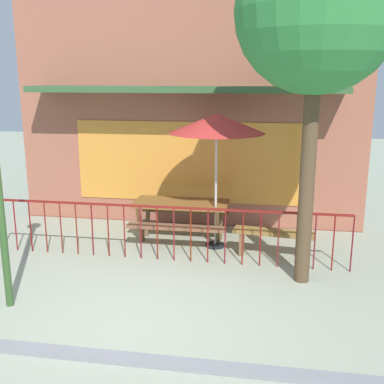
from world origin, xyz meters
name	(u,v)px	position (x,y,z in m)	size (l,w,h in m)	color
ground	(132,318)	(0.00, 0.00, 0.00)	(40.00, 40.00, 0.00)	#9DA68F
pub_storefront	(189,89)	(0.00, 4.38, 2.86)	(7.33, 1.35, 5.75)	#582E1C
patio_fence_front	(165,223)	(0.00, 2.04, 0.66)	(6.18, 0.04, 0.97)	maroon
picnic_table_left	(181,210)	(0.08, 3.07, 0.61)	(1.80, 1.36, 0.79)	brown
patio_umbrella	(217,124)	(0.77, 2.84, 2.28)	(1.71, 1.71, 2.48)	black
patio_bench	(273,238)	(1.84, 2.49, 0.35)	(1.43, 0.48, 0.48)	olive
street_tree	(317,13)	(2.27, 1.56, 3.94)	(2.28, 2.28, 5.11)	brown
curb_edge	(108,359)	(0.00, -0.94, 0.00)	(10.26, 0.20, 0.11)	gray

